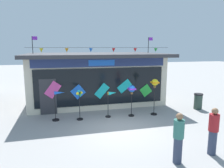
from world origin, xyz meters
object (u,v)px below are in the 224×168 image
object	(u,v)px
wind_spinner_left	(80,102)
person_near_camera	(178,137)
wind_spinner_center_right	(132,91)
wind_spinner_far_left	(58,102)
person_mid_plaza	(213,131)
wind_spinner_center_left	(111,98)
trash_bin	(198,101)
kite_shop_building	(95,77)
wind_spinner_right	(155,86)

from	to	relation	value
wind_spinner_left	person_near_camera	distance (m)	5.56
wind_spinner_center_right	wind_spinner_far_left	bearing A→B (deg)	176.01
wind_spinner_left	person_mid_plaza	distance (m)	6.25
wind_spinner_center_left	trash_bin	world-z (taller)	wind_spinner_center_left
wind_spinner_left	trash_bin	xyz separation A→B (m)	(7.17, 0.22, -0.47)
person_near_camera	person_mid_plaza	xyz separation A→B (m)	(1.47, 0.19, -0.03)
person_mid_plaza	trash_bin	distance (m)	5.77
wind_spinner_left	trash_bin	bearing A→B (deg)	1.79
wind_spinner_center_right	person_mid_plaza	bearing A→B (deg)	-73.58
wind_spinner_far_left	wind_spinner_center_left	bearing A→B (deg)	-2.86
kite_shop_building	wind_spinner_left	bearing A→B (deg)	-110.69
wind_spinner_center_left	person_near_camera	size ratio (longest dim) A/B	0.84
kite_shop_building	wind_spinner_center_right	world-z (taller)	kite_shop_building
wind_spinner_right	person_mid_plaza	size ratio (longest dim) A/B	1.20
wind_spinner_far_left	person_near_camera	xyz separation A→B (m)	(3.75, -5.08, -0.09)
wind_spinner_center_left	trash_bin	xyz separation A→B (m)	(5.48, 0.15, -0.54)
trash_bin	person_near_camera	bearing A→B (deg)	-131.41
wind_spinner_center_left	wind_spinner_center_right	xyz separation A→B (m)	(1.10, -0.13, 0.35)
wind_spinner_far_left	kite_shop_building	bearing A→B (deg)	55.13
wind_spinner_far_left	person_near_camera	world-z (taller)	person_near_camera
wind_spinner_far_left	trash_bin	distance (m)	8.25
wind_spinner_center_left	wind_spinner_right	distance (m)	2.48
person_near_camera	wind_spinner_far_left	bearing A→B (deg)	160.48
wind_spinner_far_left	person_mid_plaza	world-z (taller)	person_mid_plaza
wind_spinner_left	wind_spinner_center_left	world-z (taller)	wind_spinner_left
wind_spinner_right	person_mid_plaza	distance (m)	4.60
trash_bin	wind_spinner_center_right	bearing A→B (deg)	-176.31
wind_spinner_left	wind_spinner_right	xyz separation A→B (m)	(4.09, -0.13, 0.65)
kite_shop_building	wind_spinner_left	world-z (taller)	kite_shop_building
wind_spinner_center_right	trash_bin	xyz separation A→B (m)	(4.38, 0.28, -0.89)
wind_spinner_left	person_mid_plaza	bearing A→B (deg)	-48.38
wind_spinner_right	person_near_camera	size ratio (longest dim) A/B	1.20
wind_spinner_far_left	wind_spinner_left	size ratio (longest dim) A/B	0.96
kite_shop_building	trash_bin	size ratio (longest dim) A/B	9.26
wind_spinner_center_right	person_near_camera	xyz separation A→B (m)	(-0.11, -4.81, -0.49)
wind_spinner_center_right	person_mid_plaza	world-z (taller)	wind_spinner_center_right
wind_spinner_center_right	trash_bin	bearing A→B (deg)	3.69
kite_shop_building	wind_spinner_center_right	distance (m)	4.10
kite_shop_building	wind_spinner_left	size ratio (longest dim) A/B	5.53
person_near_camera	wind_spinner_center_left	bearing A→B (deg)	135.41
trash_bin	kite_shop_building	bearing A→B (deg)	148.09
person_near_camera	person_mid_plaza	size ratio (longest dim) A/B	1.00
kite_shop_building	wind_spinner_center_left	distance (m)	3.79
wind_spinner_center_right	trash_bin	size ratio (longest dim) A/B	1.79
wind_spinner_far_left	person_near_camera	distance (m)	6.31
wind_spinner_center_right	wind_spinner_right	world-z (taller)	wind_spinner_right
wind_spinner_far_left	wind_spinner_center_left	size ratio (longest dim) A/B	1.09
wind_spinner_far_left	wind_spinner_center_right	world-z (taller)	wind_spinner_center_right
wind_spinner_left	trash_bin	size ratio (longest dim) A/B	1.68
wind_spinner_far_left	person_mid_plaza	size ratio (longest dim) A/B	0.91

